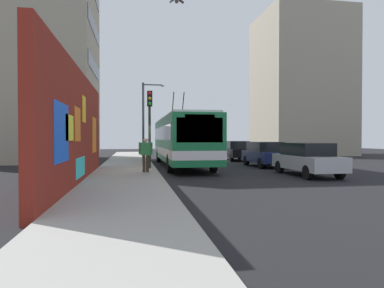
{
  "coord_description": "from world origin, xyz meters",
  "views": [
    {
      "loc": [
        -18.33,
        1.24,
        1.81
      ],
      "look_at": [
        1.62,
        -2.18,
        1.46
      ],
      "focal_mm": 32.15,
      "sensor_mm": 36.0,
      "label": 1
    }
  ],
  "objects_px": {
    "pedestrian_at_curb": "(146,152)",
    "traffic_light": "(150,116)",
    "parked_car_navy": "(265,154)",
    "parked_car_silver": "(307,158)",
    "street_lamp": "(146,115)",
    "city_bus": "(181,139)",
    "parked_car_black": "(235,150)"
  },
  "relations": [
    {
      "from": "city_bus",
      "to": "street_lamp",
      "type": "relative_size",
      "value": 2.04
    },
    {
      "from": "parked_car_black",
      "to": "pedestrian_at_curb",
      "type": "bearing_deg",
      "value": 143.13
    },
    {
      "from": "parked_car_navy",
      "to": "parked_car_black",
      "type": "relative_size",
      "value": 0.93
    },
    {
      "from": "traffic_light",
      "to": "pedestrian_at_curb",
      "type": "bearing_deg",
      "value": 171.92
    },
    {
      "from": "city_bus",
      "to": "street_lamp",
      "type": "height_order",
      "value": "street_lamp"
    },
    {
      "from": "city_bus",
      "to": "parked_car_black",
      "type": "xyz_separation_m",
      "value": [
        5.29,
        -5.2,
        -0.92
      ]
    },
    {
      "from": "parked_car_silver",
      "to": "street_lamp",
      "type": "bearing_deg",
      "value": 30.53
    },
    {
      "from": "parked_car_silver",
      "to": "parked_car_navy",
      "type": "height_order",
      "value": "same"
    },
    {
      "from": "traffic_light",
      "to": "parked_car_navy",
      "type": "bearing_deg",
      "value": -76.91
    },
    {
      "from": "parked_car_black",
      "to": "street_lamp",
      "type": "height_order",
      "value": "street_lamp"
    },
    {
      "from": "pedestrian_at_curb",
      "to": "parked_car_navy",
      "type": "bearing_deg",
      "value": -63.66
    },
    {
      "from": "city_bus",
      "to": "parked_car_navy",
      "type": "distance_m",
      "value": 5.4
    },
    {
      "from": "parked_car_navy",
      "to": "pedestrian_at_curb",
      "type": "bearing_deg",
      "value": 116.34
    },
    {
      "from": "city_bus",
      "to": "traffic_light",
      "type": "bearing_deg",
      "value": 142.72
    },
    {
      "from": "street_lamp",
      "to": "pedestrian_at_curb",
      "type": "bearing_deg",
      "value": 177.85
    },
    {
      "from": "pedestrian_at_curb",
      "to": "traffic_light",
      "type": "bearing_deg",
      "value": -8.08
    },
    {
      "from": "parked_car_silver",
      "to": "traffic_light",
      "type": "height_order",
      "value": "traffic_light"
    },
    {
      "from": "pedestrian_at_curb",
      "to": "traffic_light",
      "type": "height_order",
      "value": "traffic_light"
    },
    {
      "from": "parked_car_black",
      "to": "traffic_light",
      "type": "height_order",
      "value": "traffic_light"
    },
    {
      "from": "street_lamp",
      "to": "parked_car_silver",
      "type": "bearing_deg",
      "value": -149.47
    },
    {
      "from": "traffic_light",
      "to": "street_lamp",
      "type": "relative_size",
      "value": 0.7
    },
    {
      "from": "city_bus",
      "to": "pedestrian_at_curb",
      "type": "relative_size",
      "value": 7.44
    },
    {
      "from": "parked_car_silver",
      "to": "parked_car_black",
      "type": "bearing_deg",
      "value": -0.0
    },
    {
      "from": "parked_car_navy",
      "to": "pedestrian_at_curb",
      "type": "distance_m",
      "value": 8.54
    },
    {
      "from": "parked_car_navy",
      "to": "street_lamp",
      "type": "bearing_deg",
      "value": 46.16
    },
    {
      "from": "pedestrian_at_curb",
      "to": "parked_car_black",
      "type": "bearing_deg",
      "value": -36.87
    },
    {
      "from": "parked_car_black",
      "to": "traffic_light",
      "type": "bearing_deg",
      "value": 137.84
    },
    {
      "from": "traffic_light",
      "to": "street_lamp",
      "type": "xyz_separation_m",
      "value": [
        8.66,
        -0.11,
        0.66
      ]
    },
    {
      "from": "parked_car_silver",
      "to": "parked_car_black",
      "type": "distance_m",
      "value": 11.73
    },
    {
      "from": "city_bus",
      "to": "parked_car_navy",
      "type": "xyz_separation_m",
      "value": [
        -1.11,
        -5.2,
        -0.92
      ]
    },
    {
      "from": "city_bus",
      "to": "traffic_light",
      "type": "relative_size",
      "value": 2.91
    },
    {
      "from": "city_bus",
      "to": "parked_car_silver",
      "type": "bearing_deg",
      "value": -141.07
    }
  ]
}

